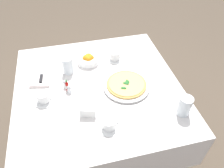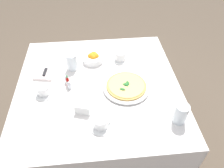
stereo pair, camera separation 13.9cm
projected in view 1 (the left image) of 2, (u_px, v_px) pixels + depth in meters
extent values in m
plane|color=brown|center=(102.00, 146.00, 1.94)|extent=(8.00, 8.00, 0.00)
cube|color=white|center=(98.00, 87.00, 1.42)|extent=(1.06, 1.06, 0.02)
cube|color=white|center=(168.00, 89.00, 1.61)|extent=(1.06, 0.01, 0.28)
cube|color=white|center=(21.00, 116.00, 1.44)|extent=(1.06, 0.01, 0.28)
cube|color=white|center=(87.00, 58.00, 1.89)|extent=(0.01, 1.06, 0.28)
cylinder|color=brown|center=(176.00, 160.00, 1.45)|extent=(0.06, 0.06, 0.74)
cylinder|color=brown|center=(136.00, 76.00, 2.06)|extent=(0.06, 0.06, 0.74)
cylinder|color=brown|center=(42.00, 91.00, 1.91)|extent=(0.06, 0.06, 0.74)
cylinder|color=white|center=(126.00, 86.00, 1.40)|extent=(0.18, 0.18, 0.01)
cylinder|color=white|center=(126.00, 85.00, 1.40)|extent=(0.30, 0.30, 0.01)
cylinder|color=tan|center=(126.00, 84.00, 1.39)|extent=(0.25, 0.25, 0.01)
cylinder|color=#EAC66B|center=(127.00, 83.00, 1.38)|extent=(0.23, 0.23, 0.00)
ellipsoid|color=#2D7533|center=(126.00, 83.00, 1.38)|extent=(0.03, 0.04, 0.01)
ellipsoid|color=#2D7533|center=(128.00, 81.00, 1.39)|extent=(0.04, 0.03, 0.01)
ellipsoid|color=#2D7533|center=(127.00, 83.00, 1.38)|extent=(0.04, 0.03, 0.01)
ellipsoid|color=#2D7533|center=(124.00, 88.00, 1.35)|extent=(0.03, 0.04, 0.01)
cylinder|color=white|center=(45.00, 101.00, 1.32)|extent=(0.13, 0.13, 0.01)
cylinder|color=white|center=(43.00, 97.00, 1.29)|extent=(0.08, 0.08, 0.06)
torus|color=white|center=(51.00, 93.00, 1.31)|extent=(0.02, 0.04, 0.03)
cylinder|color=black|center=(42.00, 94.00, 1.28)|extent=(0.07, 0.07, 0.00)
cylinder|color=white|center=(109.00, 127.00, 1.18)|extent=(0.13, 0.13, 0.01)
cylinder|color=white|center=(109.00, 123.00, 1.16)|extent=(0.08, 0.08, 0.06)
torus|color=white|center=(116.00, 118.00, 1.18)|extent=(0.02, 0.03, 0.03)
cylinder|color=black|center=(109.00, 120.00, 1.14)|extent=(0.07, 0.07, 0.00)
cylinder|color=white|center=(115.00, 59.00, 1.61)|extent=(0.13, 0.13, 0.01)
cylinder|color=white|center=(115.00, 55.00, 1.59)|extent=(0.08, 0.08, 0.06)
torus|color=white|center=(120.00, 52.00, 1.61)|extent=(0.02, 0.03, 0.03)
cylinder|color=black|center=(115.00, 52.00, 1.57)|extent=(0.07, 0.07, 0.00)
cylinder|color=white|center=(185.00, 106.00, 1.21)|extent=(0.07, 0.07, 0.12)
cylinder|color=silver|center=(183.00, 109.00, 1.23)|extent=(0.07, 0.07, 0.07)
cylinder|color=white|center=(68.00, 66.00, 1.47)|extent=(0.07, 0.07, 0.12)
cylinder|color=silver|center=(68.00, 69.00, 1.49)|extent=(0.06, 0.06, 0.05)
cube|color=white|center=(42.00, 75.00, 1.47)|extent=(0.24, 0.17, 0.02)
cube|color=silver|center=(43.00, 69.00, 1.50)|extent=(0.12, 0.03, 0.01)
cube|color=black|center=(41.00, 78.00, 1.43)|extent=(0.08, 0.03, 0.01)
cylinder|color=white|center=(88.00, 60.00, 1.57)|extent=(0.15, 0.15, 0.04)
sphere|color=orange|center=(89.00, 57.00, 1.57)|extent=(0.06, 0.06, 0.06)
sphere|color=orange|center=(87.00, 59.00, 1.56)|extent=(0.06, 0.06, 0.06)
sphere|color=orange|center=(89.00, 60.00, 1.55)|extent=(0.05, 0.05, 0.05)
sphere|color=orange|center=(90.00, 59.00, 1.56)|extent=(0.06, 0.06, 0.06)
cylinder|color=#B7140F|center=(67.00, 87.00, 1.37)|extent=(0.02, 0.02, 0.05)
cylinder|color=white|center=(67.00, 87.00, 1.37)|extent=(0.02, 0.02, 0.02)
cone|color=#B7140F|center=(66.00, 83.00, 1.34)|extent=(0.02, 0.02, 0.02)
cylinder|color=#1E722D|center=(66.00, 81.00, 1.33)|extent=(0.01, 0.01, 0.01)
cylinder|color=white|center=(65.00, 85.00, 1.39)|extent=(0.03, 0.03, 0.04)
cylinder|color=white|center=(66.00, 85.00, 1.39)|extent=(0.02, 0.02, 0.03)
sphere|color=silver|center=(65.00, 82.00, 1.37)|extent=(0.02, 0.02, 0.02)
cylinder|color=white|center=(69.00, 90.00, 1.36)|extent=(0.03, 0.03, 0.04)
cylinder|color=#38332D|center=(70.00, 91.00, 1.36)|extent=(0.02, 0.02, 0.03)
sphere|color=silver|center=(69.00, 88.00, 1.34)|extent=(0.02, 0.02, 0.02)
cube|color=white|center=(88.00, 114.00, 1.21)|extent=(0.03, 0.09, 0.06)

